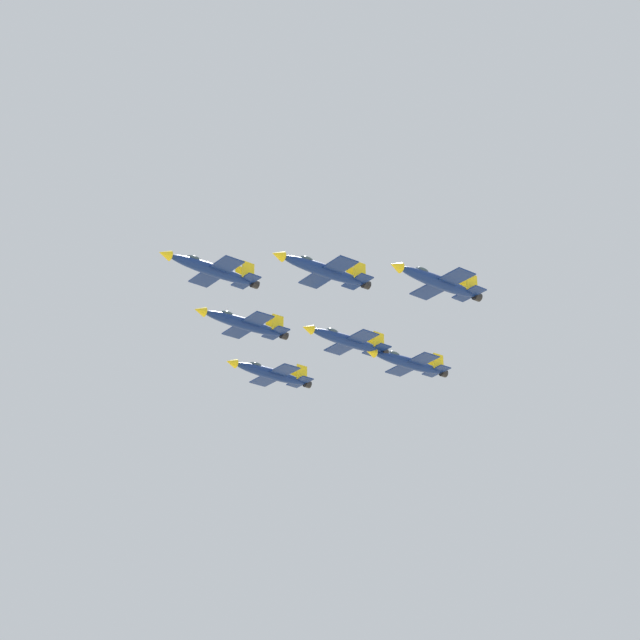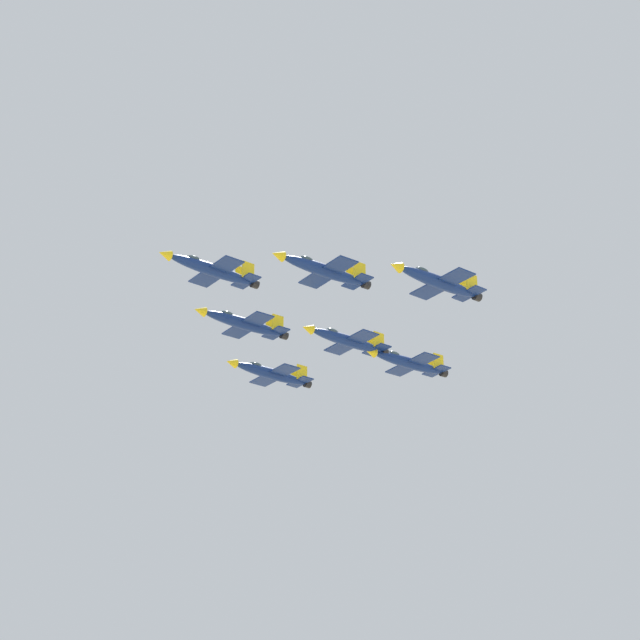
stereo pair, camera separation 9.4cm
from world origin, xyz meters
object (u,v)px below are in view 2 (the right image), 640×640
(jet_lead, at_px, (212,269))
(jet_left_outer, at_px, (438,282))
(jet_trailing, at_px, (409,362))
(jet_right_outer, at_px, (271,373))
(jet_left_wingman, at_px, (324,270))
(jet_right_wingman, at_px, (244,323))
(jet_slot_rear, at_px, (347,340))

(jet_lead, xyz_separation_m, jet_left_outer, (22.85, -23.92, -3.15))
(jet_lead, bearing_deg, jet_trailing, 179.05)
(jet_right_outer, distance_m, jet_trailing, 24.95)
(jet_right_outer, height_order, jet_trailing, jet_right_outer)
(jet_left_wingman, relative_size, jet_trailing, 1.03)
(jet_left_wingman, distance_m, jet_right_outer, 34.62)
(jet_right_wingman, bearing_deg, jet_left_wingman, 90.50)
(jet_right_wingman, xyz_separation_m, jet_right_outer, (13.65, 9.35, -2.03))
(jet_lead, xyz_separation_m, jet_trailing, (37.61, -3.92, -5.39))
(jet_left_wingman, relative_size, jet_right_wingman, 1.00)
(jet_right_outer, bearing_deg, jet_trailing, 119.52)
(jet_right_wingman, bearing_deg, jet_left_outer, 111.91)
(jet_right_wingman, height_order, jet_right_outer, jet_right_wingman)
(jet_trailing, bearing_deg, jet_slot_rear, 1.08)
(jet_right_wingman, relative_size, jet_slot_rear, 1.04)
(jet_left_wingman, relative_size, jet_left_outer, 1.00)
(jet_left_wingman, xyz_separation_m, jet_left_outer, (11.43, -11.96, -2.47))
(jet_left_wingman, height_order, jet_trailing, jet_left_wingman)
(jet_right_wingman, height_order, jet_trailing, jet_right_wingman)
(jet_left_wingman, bearing_deg, jet_right_outer, -110.75)
(jet_left_outer, bearing_deg, jet_left_wingman, -41.46)
(jet_left_wingman, height_order, jet_right_outer, jet_left_wingman)
(jet_left_wingman, height_order, jet_slot_rear, jet_left_wingman)
(jet_slot_rear, bearing_deg, jet_left_outer, 89.63)
(jet_left_outer, distance_m, jet_slot_rear, 21.49)
(jet_right_wingman, bearing_deg, jet_slot_rear, 140.13)
(jet_left_outer, xyz_separation_m, jet_trailing, (14.76, 20.01, -2.23))
(jet_lead, distance_m, jet_slot_rear, 25.66)
(jet_left_wingman, bearing_deg, jet_trailing, -156.31)
(jet_left_wingman, bearing_deg, jet_right_wingman, -89.34)
(jet_left_outer, xyz_separation_m, jet_slot_rear, (2.22, 21.31, -1.62))
(jet_lead, xyz_separation_m, jet_right_wingman, (13.65, 9.35, -1.26))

